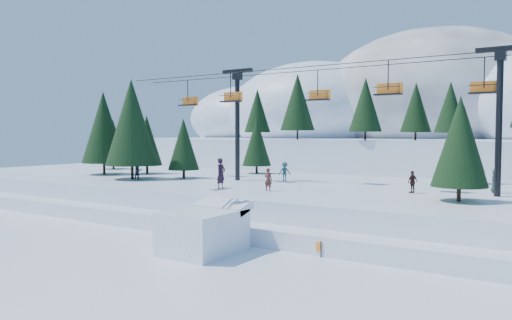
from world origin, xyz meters
The scene contains 10 objects.
ground centered at (0.00, 0.00, 0.00)m, with size 160.00×160.00×0.00m, color white.
mid_shelf centered at (0.00, 18.00, 1.25)m, with size 70.00×22.00×2.50m, color white.
berm centered at (0.00, 8.00, 0.55)m, with size 70.00×6.00×1.10m, color white.
mountain_ridge centered at (-5.08, 73.36, 9.64)m, with size 119.00×60.67×26.46m.
jump_kicker centered at (-0.18, 2.28, 1.33)m, with size 3.57×4.87×5.38m.
chairlift centered at (1.91, 18.05, 9.32)m, with size 46.00×3.21×10.28m.
conifer_stand centered at (1.11, 18.31, 6.94)m, with size 62.80×17.08×9.56m.
distant_skiers centered at (-1.35, 17.17, 3.36)m, with size 30.54×8.84×1.79m.
banner_near centered at (4.55, 5.26, 0.54)m, with size 2.79×0.70×0.90m.
banner_far centered at (11.29, 5.79, 0.54)m, with size 2.84×0.36×0.90m.
Camera 1 is at (17.83, -19.79, 6.82)m, focal length 35.00 mm.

